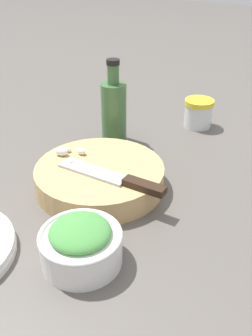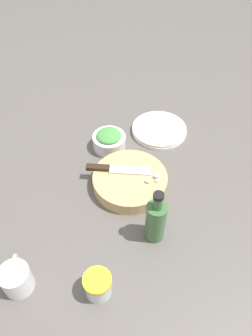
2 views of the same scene
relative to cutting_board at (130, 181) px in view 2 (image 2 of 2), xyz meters
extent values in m
plane|color=#56514C|center=(-0.05, 0.05, -0.02)|extent=(5.00, 5.00, 0.00)
cylinder|color=tan|center=(0.00, 0.00, 0.00)|extent=(0.24, 0.24, 0.04)
cube|color=black|center=(0.01, 0.11, 0.03)|extent=(0.03, 0.08, 0.01)
cube|color=#B2B2B7|center=(0.02, 0.00, 0.02)|extent=(0.05, 0.14, 0.01)
ellipsoid|color=silver|center=(0.02, -0.05, 0.03)|extent=(0.02, 0.02, 0.01)
ellipsoid|color=#EBE8C8|center=(0.00, -0.09, 0.03)|extent=(0.02, 0.02, 0.01)
ellipsoid|color=silver|center=(-0.02, -0.06, 0.03)|extent=(0.01, 0.02, 0.01)
ellipsoid|color=silver|center=(0.01, -0.09, 0.03)|extent=(0.03, 0.03, 0.02)
cylinder|color=silver|center=(0.17, 0.11, 0.00)|extent=(0.12, 0.12, 0.05)
torus|color=silver|center=(0.17, 0.11, 0.03)|extent=(0.12, 0.12, 0.01)
ellipsoid|color=#478E42|center=(0.17, 0.11, 0.03)|extent=(0.09, 0.09, 0.03)
cylinder|color=silver|center=(-0.36, 0.02, 0.01)|extent=(0.07, 0.07, 0.06)
cylinder|color=yellow|center=(-0.36, 0.02, 0.04)|extent=(0.07, 0.07, 0.01)
cylinder|color=silver|center=(-0.39, 0.22, 0.02)|extent=(0.08, 0.08, 0.08)
torus|color=silver|center=(-0.35, 0.24, 0.02)|extent=(0.05, 0.03, 0.05)
cylinder|color=silver|center=(0.28, -0.07, -0.02)|extent=(0.21, 0.21, 0.01)
cylinder|color=silver|center=(0.28, -0.07, -0.01)|extent=(0.21, 0.21, 0.01)
cylinder|color=#3D6638|center=(-0.17, -0.10, 0.05)|extent=(0.06, 0.06, 0.14)
cylinder|color=#3D6638|center=(-0.17, -0.10, 0.14)|extent=(0.03, 0.03, 0.04)
cylinder|color=black|center=(-0.17, -0.10, 0.16)|extent=(0.03, 0.03, 0.01)
camera|label=1|loc=(0.45, 0.40, 0.38)|focal=40.00mm
camera|label=2|loc=(-0.68, -0.11, 0.82)|focal=35.00mm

